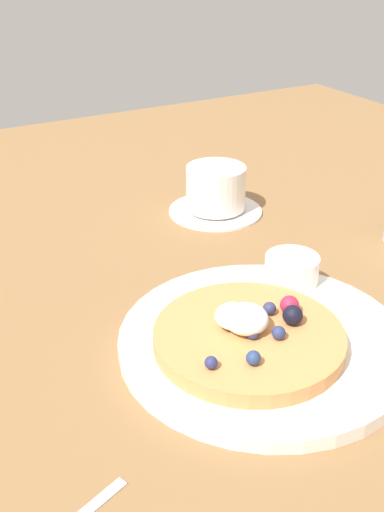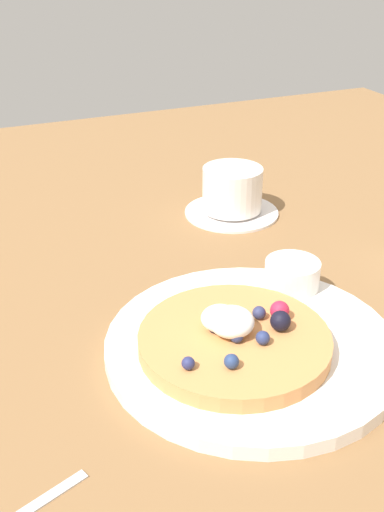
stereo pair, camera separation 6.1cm
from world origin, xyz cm
name	(u,v)px [view 1 (the left image)]	position (x,y,z in cm)	size (l,w,h in cm)	color
ground_plane	(137,324)	(0.00, 0.00, -1.50)	(158.16, 136.75, 3.00)	brown
pancake_plate	(263,341)	(7.48, -11.00, 0.68)	(26.08, 26.08, 1.35)	white
pancake_with_berries	(249,334)	(5.53, -11.47, 2.39)	(16.74, 16.74, 3.79)	#CE864A
syrup_ramekin	(292,269)	(15.49, -4.51, 2.80)	(5.55, 5.55, 2.82)	white
coffee_saucer	(215,210)	(19.27, 16.66, 0.35)	(12.33, 12.33, 0.70)	white
coffee_cup	(216,186)	(19.35, 16.80, 3.61)	(7.76, 10.19, 5.63)	white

